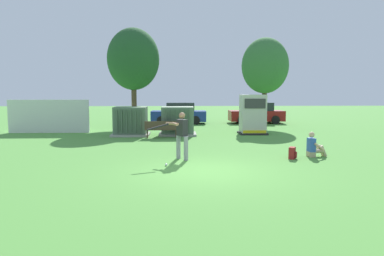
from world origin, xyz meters
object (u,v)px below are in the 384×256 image
(sports_ball, at_px, (166,165))
(batter, at_px, (181,133))
(seated_spectator, at_px, (314,147))
(transformer_west, at_px, (131,122))
(parked_car_left_of_center, at_px, (257,113))
(parked_car_leftmost, at_px, (179,114))
(park_bench, at_px, (162,128))
(transformer_mid_west, at_px, (178,121))
(backpack, at_px, (292,153))
(generator_enclosure, at_px, (253,115))

(sports_ball, bearing_deg, batter, 65.46)
(batter, height_order, seated_spectator, batter)
(transformer_west, bearing_deg, parked_car_left_of_center, 40.04)
(parked_car_leftmost, bearing_deg, transformer_west, -110.59)
(transformer_west, xyz_separation_m, park_bench, (1.80, -1.12, -0.25))
(transformer_mid_west, height_order, park_bench, transformer_mid_west)
(park_bench, bearing_deg, batter, -80.51)
(park_bench, xyz_separation_m, parked_car_leftmost, (0.94, 8.40, 0.22))
(park_bench, bearing_deg, sports_ball, -85.94)
(backpack, xyz_separation_m, parked_car_leftmost, (-4.22, 14.43, 0.54))
(generator_enclosure, xyz_separation_m, parked_car_left_of_center, (1.79, 6.96, -0.38))
(transformer_west, height_order, parked_car_leftmost, same)
(generator_enclosure, xyz_separation_m, parked_car_leftmost, (-4.30, 6.83, -0.38))
(parked_car_leftmost, xyz_separation_m, parked_car_left_of_center, (6.09, 0.13, 0.00))
(transformer_west, relative_size, batter, 1.21)
(batter, xyz_separation_m, parked_car_left_of_center, (6.03, 14.55, -0.22))
(batter, height_order, sports_ball, batter)
(park_bench, xyz_separation_m, sports_ball, (0.50, -7.11, -0.49))
(transformer_west, distance_m, transformer_mid_west, 2.65)
(transformer_west, height_order, seated_spectator, transformer_west)
(seated_spectator, bearing_deg, backpack, -156.61)
(batter, bearing_deg, parked_car_leftmost, 90.25)
(transformer_west, height_order, parked_car_left_of_center, same)
(park_bench, distance_m, parked_car_leftmost, 8.46)
(sports_ball, height_order, backpack, backpack)
(transformer_mid_west, relative_size, seated_spectator, 2.18)
(batter, xyz_separation_m, sports_ball, (-0.50, -1.10, -0.93))
(generator_enclosure, distance_m, batter, 8.69)
(park_bench, bearing_deg, seated_spectator, -42.53)
(transformer_west, xyz_separation_m, sports_ball, (2.30, -8.22, -0.74))
(sports_ball, relative_size, seated_spectator, 0.09)
(transformer_mid_west, relative_size, sports_ball, 23.33)
(park_bench, height_order, backpack, park_bench)
(generator_enclosure, xyz_separation_m, park_bench, (-5.25, -1.57, -0.60))
(transformer_mid_west, relative_size, park_bench, 1.16)
(transformer_west, bearing_deg, batter, -68.55)
(generator_enclosure, xyz_separation_m, seated_spectator, (0.87, -7.18, -0.76))
(transformer_mid_west, bearing_deg, seated_spectator, -52.44)
(batter, distance_m, seated_spectator, 5.16)
(park_bench, xyz_separation_m, backpack, (5.16, -6.03, -0.32))
(transformer_mid_west, xyz_separation_m, park_bench, (-0.86, -1.23, -0.25))
(generator_enclosure, bearing_deg, parked_car_leftmost, 122.21)
(transformer_west, height_order, park_bench, transformer_west)
(batter, bearing_deg, seated_spectator, 4.46)
(transformer_west, bearing_deg, park_bench, -31.89)
(transformer_west, bearing_deg, seated_spectator, -40.38)
(transformer_west, height_order, sports_ball, transformer_west)
(generator_enclosure, bearing_deg, parked_car_left_of_center, 75.61)
(transformer_west, bearing_deg, transformer_mid_west, 2.45)
(backpack, bearing_deg, batter, 179.78)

